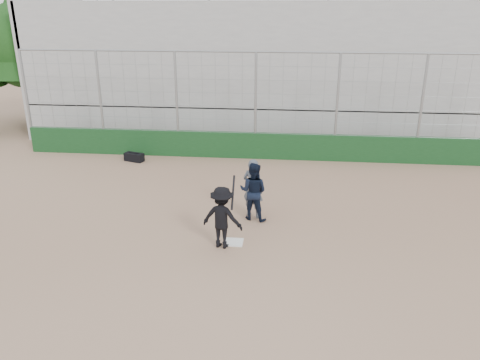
# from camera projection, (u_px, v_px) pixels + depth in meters

# --- Properties ---
(ground) EXTENTS (90.00, 90.00, 0.00)m
(ground) POSITION_uv_depth(u_px,v_px,m) (234.00, 243.00, 11.65)
(ground) COLOR brown
(ground) RESTS_ON ground
(home_plate) EXTENTS (0.44, 0.44, 0.02)m
(home_plate) POSITION_uv_depth(u_px,v_px,m) (234.00, 242.00, 11.64)
(home_plate) COLOR white
(home_plate) RESTS_ON ground
(backstop) EXTENTS (18.10, 0.25, 4.04)m
(backstop) POSITION_uv_depth(u_px,v_px,m) (255.00, 134.00, 17.84)
(backstop) COLOR #113617
(backstop) RESTS_ON ground
(bleachers) EXTENTS (20.25, 6.70, 6.98)m
(bleachers) POSITION_uv_depth(u_px,v_px,m) (263.00, 66.00, 21.77)
(bleachers) COLOR #989898
(bleachers) RESTS_ON ground
(tree_left) EXTENTS (4.48, 4.48, 7.00)m
(tree_left) POSITION_uv_depth(u_px,v_px,m) (24.00, 33.00, 21.45)
(tree_left) COLOR #321F12
(tree_left) RESTS_ON ground
(batter_at_plate) EXTENTS (1.11, 0.83, 1.73)m
(batter_at_plate) POSITION_uv_depth(u_px,v_px,m) (222.00, 217.00, 11.21)
(batter_at_plate) COLOR black
(batter_at_plate) RESTS_ON ground
(catcher_crouched) EXTENTS (0.95, 0.84, 1.11)m
(catcher_crouched) POSITION_uv_depth(u_px,v_px,m) (253.00, 201.00, 12.74)
(catcher_crouched) COLOR black
(catcher_crouched) RESTS_ON ground
(umpire) EXTENTS (0.73, 0.62, 1.52)m
(umpire) POSITION_uv_depth(u_px,v_px,m) (253.00, 191.00, 12.85)
(umpire) COLOR #474F5A
(umpire) RESTS_ON ground
(equipment_bag) EXTENTS (0.80, 0.53, 0.36)m
(equipment_bag) POSITION_uv_depth(u_px,v_px,m) (134.00, 157.00, 17.75)
(equipment_bag) COLOR black
(equipment_bag) RESTS_ON ground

